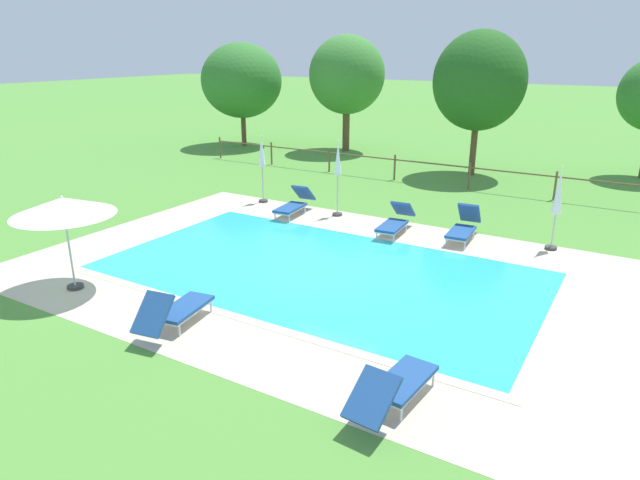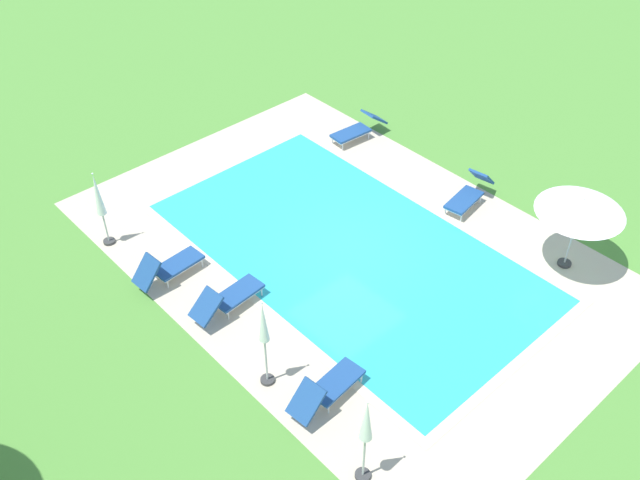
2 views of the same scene
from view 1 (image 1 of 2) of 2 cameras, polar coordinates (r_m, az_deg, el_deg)
name	(u,v)px [view 1 (image 1 of 2)]	position (r m, az deg, el deg)	size (l,w,h in m)	color
ground_plane	(319,270)	(13.83, -0.07, -3.13)	(160.00, 160.00, 0.00)	#518E38
pool_deck_paving	(319,270)	(13.82, -0.07, -3.11)	(14.52, 9.79, 0.01)	beige
swimming_pool_water	(319,270)	(13.82, -0.07, -3.11)	(10.56, 5.83, 0.01)	#2DB7C6
pool_coping_rim	(319,270)	(13.82, -0.07, -3.09)	(11.04, 6.31, 0.01)	beige
sun_lounger_north_near_steps	(395,221)	(16.60, 7.69, 1.91)	(0.76, 2.02, 0.86)	navy
sun_lounger_north_mid	(176,310)	(11.31, -14.50, -6.92)	(0.90, 2.00, 0.93)	navy
sun_lounger_north_far	(463,227)	(16.41, 14.42, 1.32)	(0.73, 1.92, 0.97)	navy
sun_lounger_north_end	(395,385)	(8.82, 7.67, -14.48)	(0.76, 2.05, 0.83)	navy
sun_lounger_south_near_corner	(294,204)	(18.34, -2.65, 3.73)	(0.80, 2.01, 0.89)	navy
patio_umbrella_open_foreground	(63,207)	(13.40, -24.74, 3.09)	(2.22, 2.22, 2.18)	#383838
patio_umbrella_closed_row_west	(558,197)	(16.11, 23.11, 4.02)	(0.32, 0.32, 2.30)	#383838
patio_umbrella_closed_row_mid_west	(338,167)	(17.96, 1.83, 7.46)	(0.32, 0.32, 2.48)	#383838
patio_umbrella_closed_row_centre	(262,157)	(19.71, -5.95, 8.37)	(0.32, 0.32, 2.38)	#383838
perimeter_fence	(470,172)	(22.42, 15.02, 6.75)	(25.11, 0.08, 1.05)	brown
tree_west_mid	(242,81)	(31.78, -8.00, 15.79)	(4.35, 4.35, 5.50)	brown
tree_centre	(479,81)	(24.65, 15.95, 15.32)	(3.78, 3.78, 5.93)	brown
tree_far_east	(347,75)	(29.77, 2.76, 16.45)	(3.87, 3.87, 5.86)	brown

